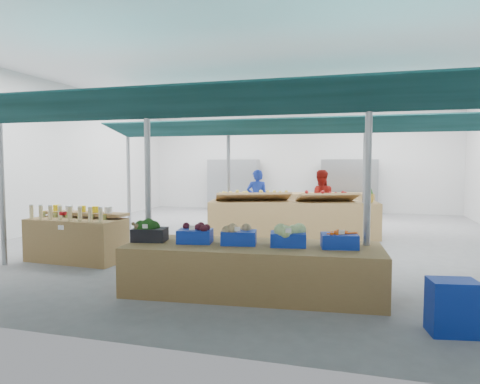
{
  "coord_description": "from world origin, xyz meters",
  "views": [
    {
      "loc": [
        2.4,
        -10.41,
        1.92
      ],
      "look_at": [
        -0.09,
        -1.6,
        1.28
      ],
      "focal_mm": 32.0,
      "sensor_mm": 36.0,
      "label": 1
    }
  ],
  "objects": [
    {
      "name": "bottle_shelf",
      "position": [
        -2.9,
        -3.32,
        0.45
      ],
      "size": [
        1.9,
        1.2,
        1.11
      ],
      "rotation": [
        0.0,
        0.0,
        -0.05
      ],
      "color": "olive",
      "rests_on": "floor"
    },
    {
      "name": "floor",
      "position": [
        0.0,
        0.0,
        0.0
      ],
      "size": [
        13.0,
        13.0,
        0.0
      ],
      "primitive_type": "plane",
      "color": "slate",
      "rests_on": "ground"
    },
    {
      "name": "crate_stack",
      "position": [
        3.42,
        -5.27,
        0.31
      ],
      "size": [
        0.56,
        0.44,
        0.61
      ],
      "primitive_type": "cube",
      "rotation": [
        0.0,
        0.0,
        0.17
      ],
      "color": "#0F2EA6",
      "rests_on": "floor"
    },
    {
      "name": "crate_beets",
      "position": [
        0.04,
        -4.5,
        0.85
      ],
      "size": [
        0.55,
        0.44,
        0.29
      ],
      "rotation": [
        0.0,
        0.0,
        0.18
      ],
      "color": "#0F2EA6",
      "rests_on": "veg_counter"
    },
    {
      "name": "back_shelving_right",
      "position": [
        2.0,
        6.0,
        1.0
      ],
      "size": [
        2.0,
        0.5,
        2.0
      ],
      "primitive_type": "cube",
      "color": "#B23F33",
      "rests_on": "floor"
    },
    {
      "name": "vendor_left",
      "position": [
        -0.46,
        1.58,
        0.85
      ],
      "size": [
        0.69,
        0.52,
        1.71
      ],
      "primitive_type": "imported",
      "rotation": [
        0.0,
        0.0,
        3.32
      ],
      "color": "#1A32AC",
      "rests_on": "floor"
    },
    {
      "name": "hall",
      "position": [
        0.0,
        1.44,
        2.65
      ],
      "size": [
        13.0,
        13.0,
        13.0
      ],
      "color": "silver",
      "rests_on": "ground"
    },
    {
      "name": "vendor_right",
      "position": [
        1.34,
        1.58,
        0.85
      ],
      "size": [
        0.93,
        0.79,
        1.71
      ],
      "primitive_type": "imported",
      "rotation": [
        0.0,
        0.0,
        3.32
      ],
      "color": "#AB1B15",
      "rests_on": "floor"
    },
    {
      "name": "apple_heap_red",
      "position": [
        1.6,
        0.54,
        1.08
      ],
      "size": [
        1.65,
        1.19,
        0.27
      ],
      "rotation": [
        0.0,
        0.0,
        0.36
      ],
      "color": "#997247",
      "rests_on": "fruit_counter"
    },
    {
      "name": "veg_counter",
      "position": [
        0.91,
        -4.43,
        0.36
      ],
      "size": [
        3.79,
        1.55,
        0.72
      ],
      "primitive_type": "cube",
      "rotation": [
        0.0,
        0.0,
        0.09
      ],
      "color": "olive",
      "rests_on": "floor"
    },
    {
      "name": "far_counter",
      "position": [
        0.46,
        4.3,
        0.43
      ],
      "size": [
        4.84,
        2.06,
        0.86
      ],
      "primitive_type": "cube",
      "rotation": [
        0.0,
        0.0,
        0.24
      ],
      "color": "olive",
      "rests_on": "floor"
    },
    {
      "name": "pole_ribbon",
      "position": [
        -2.19,
        -4.62,
        1.08
      ],
      "size": [
        0.12,
        0.12,
        0.28
      ],
      "color": "#BA0C0F",
      "rests_on": "pole_grid"
    },
    {
      "name": "pole_grid",
      "position": [
        0.75,
        -1.75,
        1.81
      ],
      "size": [
        10.0,
        4.6,
        3.0
      ],
      "color": "gray",
      "rests_on": "floor"
    },
    {
      "name": "pineapple",
      "position": [
        2.66,
        0.73,
        1.1
      ],
      "size": [
        0.14,
        0.14,
        0.39
      ],
      "rotation": [
        0.0,
        0.0,
        0.36
      ],
      "color": "#8C6019",
      "rests_on": "fruit_counter"
    },
    {
      "name": "crate_celeriac",
      "position": [
        0.7,
        -4.45,
        0.86
      ],
      "size": [
        0.55,
        0.44,
        0.31
      ],
      "rotation": [
        0.0,
        0.0,
        0.18
      ],
      "color": "#0F2EA6",
      "rests_on": "veg_counter"
    },
    {
      "name": "back_shelving_left",
      "position": [
        -2.5,
        6.0,
        1.0
      ],
      "size": [
        2.0,
        0.5,
        2.0
      ],
      "primitive_type": "cube",
      "color": "#B23F33",
      "rests_on": "floor"
    },
    {
      "name": "crate_cabbage",
      "position": [
        1.42,
        -4.38,
        0.88
      ],
      "size": [
        0.55,
        0.44,
        0.35
      ],
      "rotation": [
        0.0,
        0.0,
        0.18
      ],
      "color": "#0F2EA6",
      "rests_on": "veg_counter"
    },
    {
      "name": "crate_broccoli",
      "position": [
        -0.68,
        -4.57,
        0.88
      ],
      "size": [
        0.55,
        0.44,
        0.35
      ],
      "rotation": [
        0.0,
        0.0,
        0.18
      ],
      "color": "black",
      "rests_on": "veg_counter"
    },
    {
      "name": "awnings",
      "position": [
        0.75,
        -1.75,
        2.78
      ],
      "size": [
        9.5,
        7.08,
        0.3
      ],
      "color": "black",
      "rests_on": "pole_grid"
    },
    {
      "name": "fruit_counter",
      "position": [
        0.74,
        0.48,
        0.46
      ],
      "size": [
        4.39,
        1.77,
        0.92
      ],
      "primitive_type": "cube",
      "rotation": [
        0.0,
        0.0,
        0.18
      ],
      "color": "olive",
      "rests_on": "floor"
    },
    {
      "name": "sparrow",
      "position": [
        -0.83,
        -4.71,
        0.97
      ],
      "size": [
        0.12,
        0.09,
        0.11
      ],
      "rotation": [
        0.0,
        0.0,
        0.18
      ],
      "color": "brown",
      "rests_on": "crate_broccoli"
    },
    {
      "name": "crate_carrots",
      "position": [
        2.13,
        -4.32,
        0.83
      ],
      "size": [
        0.55,
        0.44,
        0.29
      ],
      "rotation": [
        0.0,
        0.0,
        0.18
      ],
      "color": "#0F2EA6",
      "rests_on": "veg_counter"
    },
    {
      "name": "apple_heap_yellow",
      "position": [
        -0.25,
        0.2,
        1.08
      ],
      "size": [
        2.02,
        1.33,
        0.27
      ],
      "rotation": [
        0.0,
        0.0,
        0.36
      ],
      "color": "#997247",
      "rests_on": "fruit_counter"
    }
  ]
}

